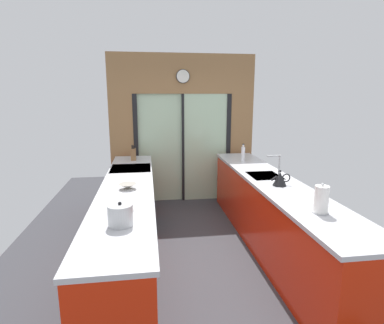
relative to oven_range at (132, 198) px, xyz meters
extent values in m
cube|color=#38383D|center=(0.91, -0.65, -0.47)|extent=(5.04, 7.60, 0.02)
cube|color=olive|center=(0.91, 1.15, 1.89)|extent=(2.64, 0.08, 0.70)
cube|color=#B2D1AD|center=(0.49, 1.17, 0.54)|extent=(0.80, 0.02, 2.00)
cube|color=#B2D1AD|center=(1.33, 1.13, 0.54)|extent=(0.80, 0.02, 2.00)
cube|color=black|center=(0.05, 1.15, 0.54)|extent=(0.08, 0.10, 2.00)
cube|color=black|center=(1.77, 1.15, 0.54)|extent=(0.08, 0.10, 2.00)
cube|color=black|center=(0.91, 1.15, 0.54)|extent=(0.04, 0.10, 2.00)
cube|color=olive|center=(-0.20, 1.15, 0.54)|extent=(0.42, 0.08, 2.00)
cube|color=olive|center=(2.02, 1.15, 0.54)|extent=(0.42, 0.08, 2.00)
cylinder|color=white|center=(0.91, 1.09, 1.84)|extent=(0.22, 0.03, 0.22)
torus|color=black|center=(0.91, 1.09, 1.84)|extent=(0.24, 0.02, 0.24)
cube|color=red|center=(0.00, -1.57, -0.02)|extent=(0.58, 2.55, 0.88)
cube|color=red|center=(0.00, 0.63, -0.02)|extent=(0.58, 0.65, 0.88)
cube|color=#BCBCC1|center=(0.00, -0.95, 0.44)|extent=(0.62, 3.80, 0.04)
cube|color=red|center=(1.82, -0.95, -0.02)|extent=(0.58, 3.80, 0.88)
cube|color=#BCBCC1|center=(1.82, -0.95, 0.44)|extent=(0.62, 3.80, 0.04)
cube|color=#B7BABC|center=(1.80, -0.70, 0.44)|extent=(0.40, 0.48, 0.05)
cylinder|color=#B7BABC|center=(2.00, -0.70, 0.60)|extent=(0.02, 0.02, 0.27)
cylinder|color=#B7BABC|center=(1.91, -0.70, 0.73)|extent=(0.18, 0.02, 0.02)
cube|color=black|center=(0.00, 0.00, -0.02)|extent=(0.58, 0.60, 0.88)
cube|color=black|center=(0.29, 0.00, 0.02)|extent=(0.01, 0.48, 0.28)
cube|color=black|center=(0.00, 0.00, 0.45)|extent=(0.58, 0.60, 0.03)
cylinder|color=#B7BABC|center=(0.30, -0.18, 0.34)|extent=(0.02, 0.04, 0.04)
cylinder|color=#B7BABC|center=(0.30, 0.00, 0.34)|extent=(0.02, 0.04, 0.04)
cylinder|color=#B7BABC|center=(0.30, 0.18, 0.34)|extent=(0.02, 0.04, 0.04)
cylinder|color=silver|center=(0.02, -1.75, 0.47)|extent=(0.09, 0.09, 0.01)
cone|color=silver|center=(0.02, -1.75, 0.51)|extent=(0.20, 0.20, 0.07)
cylinder|color=gray|center=(0.02, -1.07, 0.47)|extent=(0.09, 0.09, 0.01)
cone|color=gray|center=(0.02, -1.07, 0.50)|extent=(0.20, 0.20, 0.05)
cube|color=brown|center=(0.02, 0.58, 0.56)|extent=(0.08, 0.14, 0.19)
cylinder|color=black|center=(0.00, 0.58, 0.68)|extent=(0.02, 0.02, 0.07)
cylinder|color=black|center=(0.02, 0.58, 0.68)|extent=(0.02, 0.02, 0.07)
cylinder|color=black|center=(0.04, 0.58, 0.67)|extent=(0.02, 0.02, 0.06)
cylinder|color=#B7BABC|center=(0.02, -2.11, 0.55)|extent=(0.21, 0.21, 0.17)
cylinder|color=#B7BABC|center=(0.02, -2.11, 0.64)|extent=(0.21, 0.21, 0.01)
sphere|color=black|center=(0.02, -2.11, 0.65)|extent=(0.03, 0.03, 0.03)
cone|color=black|center=(1.80, -1.18, 0.55)|extent=(0.16, 0.16, 0.16)
sphere|color=black|center=(1.80, -1.18, 0.64)|extent=(0.03, 0.03, 0.03)
cylinder|color=black|center=(1.72, -1.18, 0.55)|extent=(0.08, 0.02, 0.07)
torus|color=black|center=(1.88, -1.18, 0.55)|extent=(0.11, 0.01, 0.11)
cylinder|color=silver|center=(1.80, 0.28, 0.58)|extent=(0.06, 0.06, 0.23)
cylinder|color=silver|center=(1.80, 0.28, 0.71)|extent=(0.03, 0.03, 0.04)
cylinder|color=black|center=(1.80, 0.28, 0.74)|extent=(0.03, 0.03, 0.01)
cylinder|color=#B7BABC|center=(1.80, -2.08, 0.47)|extent=(0.15, 0.15, 0.01)
cylinder|color=white|center=(1.80, -2.08, 0.60)|extent=(0.13, 0.13, 0.24)
sphere|color=#B7BABC|center=(1.80, -2.08, 0.74)|extent=(0.03, 0.03, 0.03)
camera|label=1|loc=(0.26, -4.59, 1.51)|focal=29.29mm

